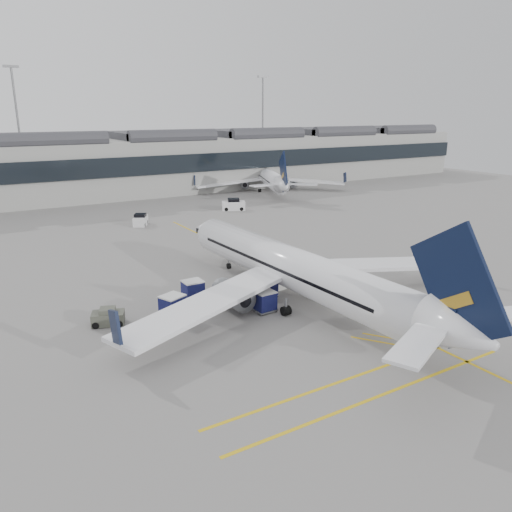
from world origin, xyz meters
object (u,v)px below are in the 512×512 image
airliner_main (297,270)px  pushback_tug (108,317)px  belt_loader (273,284)px  baggage_cart_a (193,290)px  ramp_agent_b (251,292)px  ramp_agent_a (271,274)px

airliner_main → pushback_tug: bearing=164.0°
airliner_main → belt_loader: 4.68m
airliner_main → baggage_cart_a: airliner_main is taller
belt_loader → baggage_cart_a: size_ratio=2.21×
baggage_cart_a → ramp_agent_b: size_ratio=1.16×
baggage_cart_a → ramp_agent_a: (8.89, 0.88, -0.19)m
ramp_agent_a → ramp_agent_b: bearing=170.9°
belt_loader → ramp_agent_b: bearing=-164.9°
baggage_cart_a → pushback_tug: size_ratio=0.68×
ramp_agent_b → baggage_cart_a: bearing=-68.0°
belt_loader → ramp_agent_b: (-3.32, -1.41, 0.34)m
baggage_cart_a → pushback_tug: baggage_cart_a is taller
belt_loader → pushback_tug: bearing=172.1°
ramp_agent_b → pushback_tug: size_ratio=0.59×
ramp_agent_b → belt_loader: bearing=163.9°
baggage_cart_a → pushback_tug: (-7.93, -1.10, -0.43)m
belt_loader → baggage_cart_a: baggage_cart_a is taller
pushback_tug → airliner_main: bearing=7.1°
pushback_tug → belt_loader: bearing=21.2°
ramp_agent_a → baggage_cart_a: bearing=138.5°
ramp_agent_b → ramp_agent_a: bearing=178.9°
ramp_agent_b → pushback_tug: ramp_agent_b is taller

